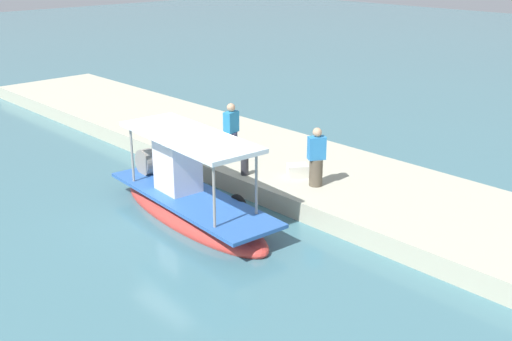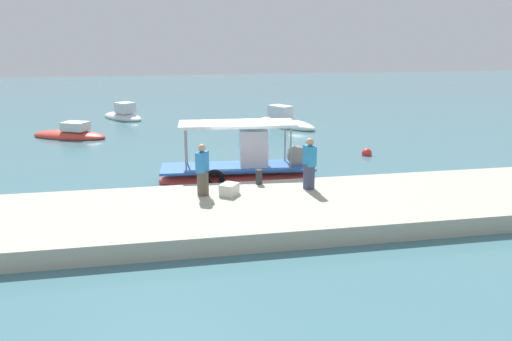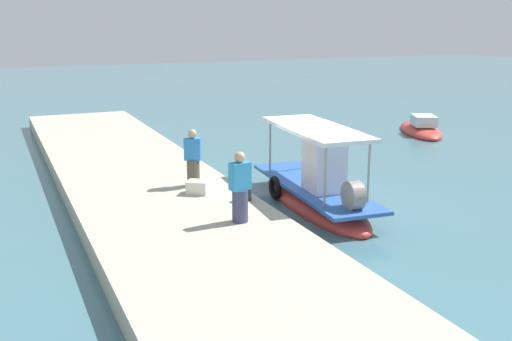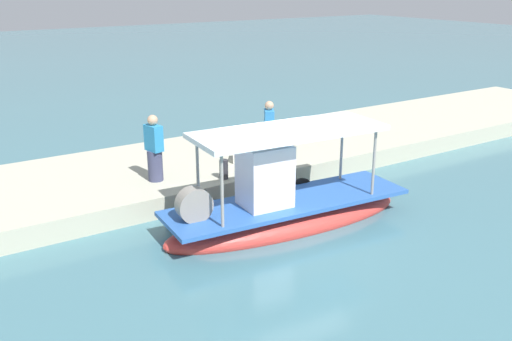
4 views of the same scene
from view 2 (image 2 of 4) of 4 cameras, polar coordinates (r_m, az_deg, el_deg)
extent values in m
plane|color=#42717C|center=(19.92, -1.90, -1.11)|extent=(120.00, 120.00, 0.00)
cube|color=#B5B39C|center=(15.53, 0.72, -4.84)|extent=(36.00, 4.96, 0.56)
ellipsoid|color=#CD3B34|center=(19.75, -2.16, -0.98)|extent=(6.52, 2.21, 0.89)
cube|color=#2E5DAB|center=(19.61, -2.18, 0.41)|extent=(6.26, 2.19, 0.10)
cube|color=silver|center=(19.49, -0.32, 2.55)|extent=(1.17, 1.03, 1.57)
cylinder|color=gray|center=(20.30, 3.45, 3.31)|extent=(0.07, 0.07, 1.76)
cylinder|color=gray|center=(19.04, 4.11, 2.49)|extent=(0.07, 0.07, 1.76)
cylinder|color=gray|center=(20.02, -8.21, 3.01)|extent=(0.07, 0.07, 1.76)
cylinder|color=gray|center=(18.74, -8.32, 2.16)|extent=(0.07, 0.07, 1.76)
cube|color=white|center=(19.23, -2.23, 5.51)|extent=(4.72, 2.06, 0.12)
torus|color=black|center=(18.76, -4.89, -0.97)|extent=(0.75, 0.24, 0.74)
cylinder|color=gray|center=(19.83, 4.84, 1.72)|extent=(0.82, 0.41, 0.80)
cylinder|color=#3C405E|center=(16.88, 6.27, -0.77)|extent=(0.47, 0.47, 0.84)
cube|color=#2B8CC7|center=(16.68, 6.35, 1.75)|extent=(0.37, 0.55, 0.69)
sphere|color=tan|center=(16.58, 6.40, 3.37)|extent=(0.27, 0.27, 0.27)
cylinder|color=brown|center=(16.20, -6.29, -1.50)|extent=(0.53, 0.53, 0.81)
cube|color=#2E84CC|center=(16.00, -6.37, 1.03)|extent=(0.48, 0.56, 0.67)
sphere|color=tan|center=(15.90, -6.42, 2.66)|extent=(0.26, 0.26, 0.26)
cylinder|color=#2D2D33|center=(17.36, 0.35, -0.74)|extent=(0.24, 0.24, 0.53)
cube|color=silver|center=(16.20, -3.18, -2.22)|extent=(0.74, 0.77, 0.38)
sphere|color=red|center=(24.72, 12.94, 2.00)|extent=(0.50, 0.50, 0.50)
ellipsoid|color=white|center=(32.17, 3.52, 5.47)|extent=(3.98, 5.23, 0.79)
cube|color=silver|center=(32.41, 2.91, 6.97)|extent=(1.62, 1.82, 0.80)
ellipsoid|color=silver|center=(36.61, -15.45, 6.08)|extent=(3.80, 4.36, 0.70)
cube|color=silver|center=(36.16, -15.20, 7.16)|extent=(1.58, 1.61, 0.76)
ellipsoid|color=#CC3D32|center=(30.51, -21.17, 3.83)|extent=(4.92, 3.48, 0.69)
cube|color=silver|center=(30.15, -20.55, 4.91)|extent=(1.69, 1.51, 0.50)
camera|label=1|loc=(30.23, -31.62, 16.07)|focal=44.06mm
camera|label=3|loc=(20.78, 51.41, 9.42)|focal=42.52mm
camera|label=4|loc=(30.94, 9.30, 15.36)|focal=40.10mm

